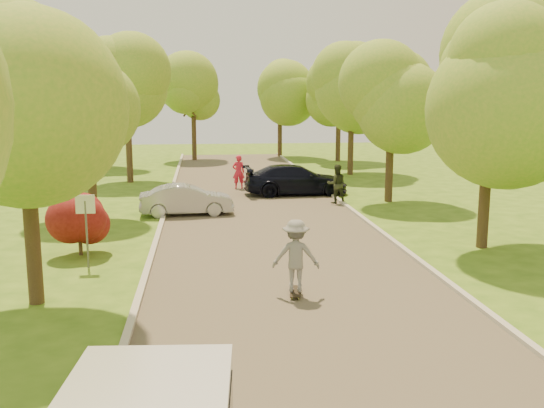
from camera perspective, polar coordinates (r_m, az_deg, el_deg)
name	(u,v)px	position (r m, az deg, el deg)	size (l,w,h in m)	color
ground	(306,306)	(14.78, 3.24, -9.59)	(100.00, 100.00, 0.00)	#3B6317
road	(269,232)	(22.40, -0.25, -2.69)	(8.00, 60.00, 0.01)	#4C4438
curb_left	(158,234)	(22.31, -10.66, -2.77)	(0.18, 60.00, 0.12)	#B2AD9E
curb_right	(376,228)	(23.18, 9.75, -2.26)	(0.18, 60.00, 0.12)	#B2AD9E
street_sign	(86,216)	(18.34, -17.12, -1.05)	(0.55, 0.06, 2.17)	#59595E
red_shrub	(79,221)	(19.97, -17.70, -1.56)	(1.70, 1.70, 1.95)	#382619
tree_l_mida	(31,88)	(15.20, -21.75, 10.14)	(4.71, 4.60, 7.39)	#382619
tree_l_midb	(93,106)	(26.08, -16.53, 8.87)	(4.30, 4.20, 6.62)	#382619
tree_l_far	(130,87)	(35.92, -13.19, 10.68)	(4.92, 4.80, 7.79)	#382619
tree_r_mida	(499,78)	(20.95, 20.55, 11.03)	(5.13, 5.00, 7.95)	#382619
tree_r_midb	(396,98)	(29.13, 11.57, 9.75)	(4.51, 4.40, 7.01)	#382619
tree_r_far	(356,82)	(38.92, 7.89, 11.32)	(5.33, 5.20, 8.34)	#382619
tree_bg_a	(108,91)	(44.16, -15.15, 10.25)	(5.12, 5.00, 7.72)	#382619
tree_bg_b	(342,88)	(46.93, 6.60, 10.78)	(5.12, 5.00, 7.95)	#382619
tree_bg_c	(196,95)	(47.70, -7.17, 10.14)	(4.92, 4.80, 7.33)	#382619
tree_bg_d	(283,91)	(50.14, 1.01, 10.55)	(5.12, 5.00, 7.72)	#382619
silver_sedan	(187,200)	(25.83, -8.05, 0.39)	(1.37, 3.91, 1.29)	#A1A2A6
dark_sedan	(296,180)	(30.87, 2.24, 2.30)	(2.14, 5.26, 1.53)	black
longboard	(296,292)	(15.49, 2.23, -8.24)	(0.42, 0.97, 0.11)	black
skateboarder	(296,256)	(15.22, 2.26, -4.89)	(1.19, 0.68, 1.84)	gray
person_striped	(239,172)	(32.83, -3.17, 3.03)	(0.67, 0.44, 1.82)	red
person_olive	(336,184)	(28.43, 6.09, 1.88)	(0.89, 0.69, 1.84)	#282F1C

